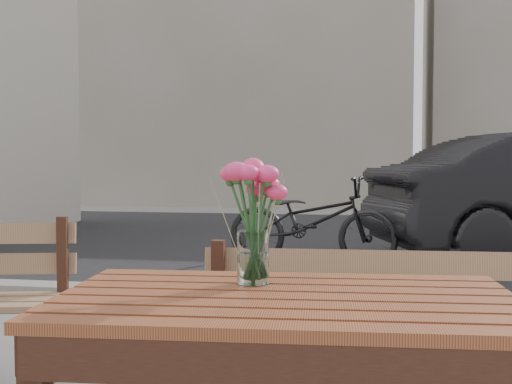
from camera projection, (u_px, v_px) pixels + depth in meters
street at (363, 262)px, 6.70m from camera, size 30.00×8.12×0.12m
backdrop_buildings at (374, 57)px, 15.67m from camera, size 15.50×4.00×8.00m
main_table at (286, 341)px, 1.71m from camera, size 1.26×0.79×0.75m
main_bench at (382, 330)px, 2.30m from camera, size 1.35×0.47×0.83m
main_vase at (253, 206)px, 1.85m from camera, size 0.20×0.20×0.36m
bicycle at (311, 221)px, 6.65m from camera, size 1.85×0.86×0.94m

